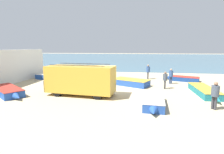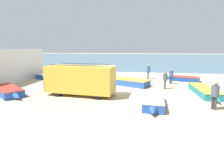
# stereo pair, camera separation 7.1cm
# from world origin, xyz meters

# --- Properties ---
(ground_plane) EXTENTS (200.00, 200.00, 0.00)m
(ground_plane) POSITION_xyz_m (0.00, 0.00, 0.00)
(ground_plane) COLOR tan
(sea_water) EXTENTS (120.00, 80.00, 0.01)m
(sea_water) POSITION_xyz_m (0.00, 52.00, 0.00)
(sea_water) COLOR #477084
(sea_water) RESTS_ON ground_plane
(harbor_wall) EXTENTS (0.50, 12.98, 3.54)m
(harbor_wall) POSITION_xyz_m (-11.05, 1.00, 1.77)
(harbor_wall) COLOR silver
(harbor_wall) RESTS_ON ground_plane
(parked_van) EXTENTS (5.60, 2.49, 2.49)m
(parked_van) POSITION_xyz_m (-2.44, -1.70, 1.29)
(parked_van) COLOR gold
(parked_van) RESTS_ON ground_plane
(fishing_rowboat_0) EXTENTS (4.54, 2.29, 0.62)m
(fishing_rowboat_0) POSITION_xyz_m (-8.06, 4.55, 0.31)
(fishing_rowboat_0) COLOR #234CA3
(fishing_rowboat_0) RESTS_ON ground_plane
(fishing_rowboat_1) EXTENTS (4.35, 3.02, 0.63)m
(fishing_rowboat_1) POSITION_xyz_m (1.30, 2.55, 0.32)
(fishing_rowboat_1) COLOR #234CA3
(fishing_rowboat_1) RESTS_ON ground_plane
(fishing_rowboat_2) EXTENTS (3.88, 2.34, 0.52)m
(fishing_rowboat_2) POSITION_xyz_m (7.22, 5.79, 0.26)
(fishing_rowboat_2) COLOR navy
(fishing_rowboat_2) RESTS_ON ground_plane
(fishing_rowboat_3) EXTENTS (1.56, 3.80, 0.57)m
(fishing_rowboat_3) POSITION_xyz_m (3.10, -3.69, 0.28)
(fishing_rowboat_3) COLOR #234CA3
(fishing_rowboat_3) RESTS_ON ground_plane
(fishing_rowboat_4) EXTENTS (4.55, 3.70, 0.58)m
(fishing_rowboat_4) POSITION_xyz_m (-8.33, -2.46, 0.29)
(fishing_rowboat_4) COLOR #234CA3
(fishing_rowboat_4) RESTS_ON ground_plane
(fishing_rowboat_5) EXTENTS (1.34, 5.17, 0.55)m
(fishing_rowboat_5) POSITION_xyz_m (7.46, -0.13, 0.27)
(fishing_rowboat_5) COLOR #1E757F
(fishing_rowboat_5) RESTS_ON ground_plane
(fishing_rowboat_6) EXTENTS (4.40, 1.85, 0.68)m
(fishing_rowboat_6) POSITION_xyz_m (-2.90, 5.98, 0.34)
(fishing_rowboat_6) COLOR #234CA3
(fishing_rowboat_6) RESTS_ON ground_plane
(fisherman_0) EXTENTS (0.42, 0.42, 1.60)m
(fisherman_0) POSITION_xyz_m (4.58, 1.52, 0.96)
(fisherman_0) COLOR #38383D
(fisherman_0) RESTS_ON ground_plane
(fisherman_1) EXTENTS (0.46, 0.46, 1.73)m
(fisherman_1) POSITION_xyz_m (6.74, -3.73, 1.04)
(fisherman_1) COLOR #38383D
(fisherman_1) RESTS_ON ground_plane
(fisherman_2) EXTENTS (0.46, 0.46, 1.75)m
(fisherman_2) POSITION_xyz_m (3.31, 6.40, 1.04)
(fisherman_2) COLOR #38383D
(fisherman_2) RESTS_ON ground_plane
(fisherman_3) EXTENTS (0.42, 0.42, 1.60)m
(fisherman_3) POSITION_xyz_m (5.53, 3.94, 0.96)
(fisherman_3) COLOR navy
(fisherman_3) RESTS_ON ground_plane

